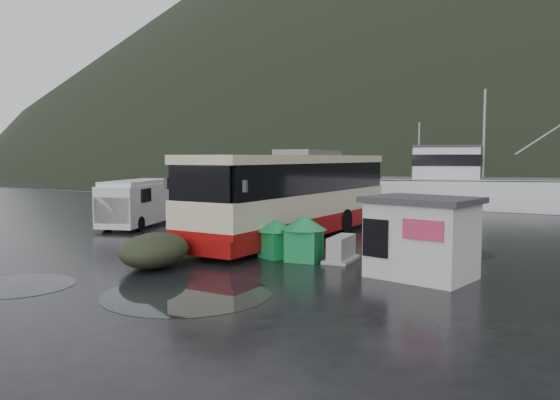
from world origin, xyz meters
The scene contains 13 objects.
ground centered at (0.00, 0.00, 0.00)m, with size 160.00×160.00×0.00m, color black.
harbor_water centered at (0.00, 110.00, 0.00)m, with size 300.00×180.00×0.02m, color black.
quay_edge centered at (0.00, 20.00, 0.00)m, with size 160.00×0.60×1.50m, color #999993.
coach_bus centered at (0.48, 4.17, 0.00)m, with size 3.32×13.49×3.82m, color beige, non-canonical shape.
white_van centered at (-8.05, 3.22, 0.00)m, with size 1.94×5.61×2.34m, color silver, non-canonical shape.
waste_bin_left centered at (3.42, -0.47, 0.00)m, with size 1.09×1.09×1.53m, color #178341, non-canonical shape.
waste_bin_right centered at (2.30, -0.46, 0.00)m, with size 0.96×0.96×1.33m, color #178341, non-canonical shape.
dome_tent centered at (-0.08, -3.87, 0.00)m, with size 1.97×2.76×1.08m, color #272E1B, non-canonical shape.
ticket_kiosk centered at (7.53, -0.97, 0.00)m, with size 2.99×2.26×2.34m, color beige, non-canonical shape.
jersey_barrier_a centered at (7.50, 0.07, 0.00)m, with size 0.88×1.75×0.88m, color #999993, non-canonical shape.
jersey_barrier_b centered at (4.49, 0.16, 0.00)m, with size 0.84×1.68×0.84m, color #999993, non-canonical shape.
fishing_trawler centered at (6.51, 27.93, 0.00)m, with size 24.69×5.42×9.88m, color silver, non-canonical shape.
puddles centered at (2.65, -4.62, 0.00)m, with size 11.67×13.96×0.01m.
Camera 1 is at (12.09, -16.32, 3.47)m, focal length 35.00 mm.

